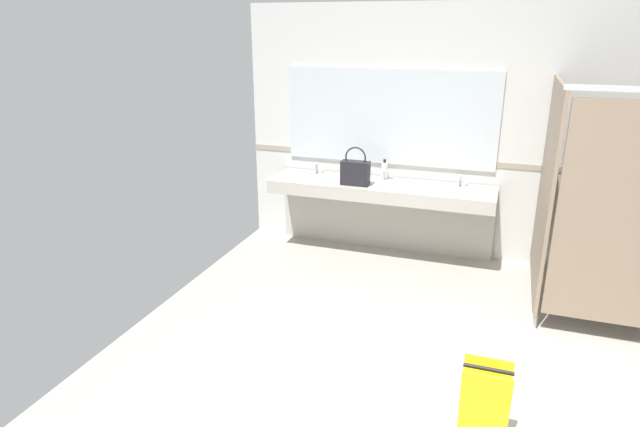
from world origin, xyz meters
The scene contains 7 objects.
wall_back centered at (0.00, 3.26, 1.33)m, with size 5.84×0.12×2.65m, color silver.
wall_back_tile_band centered at (0.00, 3.19, 1.05)m, with size 5.84×0.01×0.06m, color #9E937F.
vanity_counter centered at (-1.32, 2.97, 0.61)m, with size 2.40×0.58×0.94m.
mirror_panel centered at (-1.32, 3.19, 1.48)m, with size 2.30×0.02×1.02m, color silver.
handbag centered at (-1.56, 2.74, 0.97)m, with size 0.30×0.12×0.41m.
soap_dispenser centered at (-1.32, 3.06, 0.92)m, with size 0.07×0.07×0.22m.
wet_floor_sign centered at (-0.05, 0.21, 0.30)m, with size 0.28×0.19×0.58m.
Camera 1 is at (-0.09, -2.61, 2.42)m, focal length 30.56 mm.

